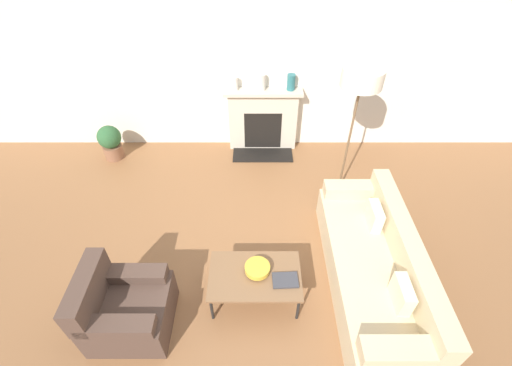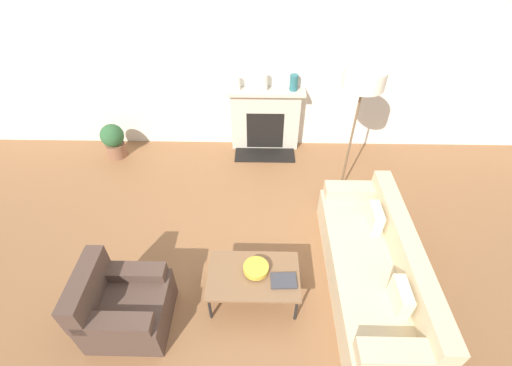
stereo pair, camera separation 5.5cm
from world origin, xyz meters
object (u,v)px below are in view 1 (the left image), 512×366
Objects in this scene: couch at (375,266)px; bowl at (258,268)px; fireplace at (264,121)px; mantel_vase_center_left at (263,82)px; mantel_vase_left at (237,84)px; book at (286,280)px; mantel_vase_center_right at (292,82)px; floor_lamp at (362,85)px; coffee_table at (256,277)px; potted_plant at (112,141)px; armchair_near at (125,308)px.

couch reaches higher than bowl.
bowl is (-0.10, -2.84, -0.07)m from fireplace.
couch is 3.11m from mantel_vase_center_left.
book is at bearing -78.31° from mantel_vase_left.
mantel_vase_center_right is at bearing 0.00° from mantel_vase_left.
couch is 11.30× the size of mantel_vase_left.
floor_lamp is at bearing -36.19° from mantel_vase_left.
coffee_table is 3.50m from potted_plant.
floor_lamp reaches higher than book.
armchair_near is 3.83m from mantel_vase_center_right.
mantel_vase_center_right reaches higher than potted_plant.
bowl is 3.00m from mantel_vase_center_right.
book is 1.12× the size of mantel_vase_center_right.
bowl reaches higher than coffee_table.
book is at bearing -86.35° from fireplace.
potted_plant is at bearing -172.86° from fireplace.
coffee_table is 0.10m from bowl.
couch is at bearing 11.90° from book.
couch is 1.19× the size of floor_lamp.
couch is 9.11× the size of mantel_vase_center_left.
mantel_vase_center_left is at bearing -23.56° from armchair_near.
book is at bearing -94.55° from mantel_vase_center_right.
couch is at bearing 8.17° from coffee_table.
armchair_near is at bearing -113.97° from fireplace.
potted_plant is at bearing 20.11° from armchair_near.
bowl is 1.09× the size of mantel_vase_center_left.
book is 3.08m from mantel_vase_center_left.
mantel_vase_center_left is (-0.02, 0.02, 0.67)m from fireplace.
mantel_vase_left is 0.81× the size of mantel_vase_center_right.
bowl is at bearing 61.38° from coffee_table.
armchair_near is 2.97× the size of book.
couch reaches higher than coffee_table.
book is at bearing -12.70° from coffee_table.
couch is 2.69m from armchair_near.
mantel_vase_center_right is 0.42× the size of potted_plant.
coffee_table is 3.61× the size of bowl.
mantel_vase_left is at bearing 9.01° from potted_plant.
potted_plant is (-3.63, 0.81, -1.37)m from floor_lamp.
armchair_near is 3.63m from mantel_vase_center_left.
mantel_vase_center_right reaches higher than armchair_near.
potted_plant reaches higher than bowl.
floor_lamp is at bearing -50.84° from armchair_near.
armchair_near is 1.35m from coffee_table.
fireplace is 4.60× the size of bowl.
mantel_vase_left is at bearing 96.55° from bowl.
fireplace is at bearing -177.98° from mantel_vase_center_right.
mantel_vase_left is at bearing -148.99° from couch.
floor_lamp is at bearing -44.82° from fireplace.
bowl is 1.10× the size of mantel_vase_center_right.
mantel_vase_center_right is at bearing 6.40° from potted_plant.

